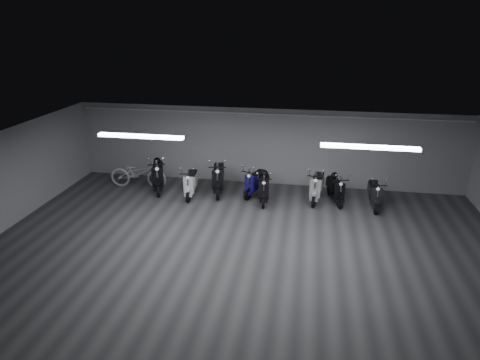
% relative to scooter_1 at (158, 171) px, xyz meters
% --- Properties ---
extents(floor, '(14.00, 10.00, 0.01)m').
position_rel_scooter_1_xyz_m(floor, '(3.68, -3.72, -0.73)').
color(floor, '#3A3A3D').
rests_on(floor, ground).
extents(ceiling, '(14.00, 10.00, 0.01)m').
position_rel_scooter_1_xyz_m(ceiling, '(3.68, -3.72, 2.08)').
color(ceiling, slate).
rests_on(ceiling, ground).
extents(back_wall, '(14.00, 0.01, 2.80)m').
position_rel_scooter_1_xyz_m(back_wall, '(3.68, 1.29, 0.68)').
color(back_wall, '#A1A1A3').
rests_on(back_wall, ground).
extents(front_wall, '(14.00, 0.01, 2.80)m').
position_rel_scooter_1_xyz_m(front_wall, '(3.68, -8.72, 0.68)').
color(front_wall, '#A1A1A3').
rests_on(front_wall, ground).
extents(fluor_strip_left, '(2.40, 0.18, 0.08)m').
position_rel_scooter_1_xyz_m(fluor_strip_left, '(0.68, -2.72, 2.02)').
color(fluor_strip_left, white).
rests_on(fluor_strip_left, ceiling).
extents(fluor_strip_right, '(2.40, 0.18, 0.08)m').
position_rel_scooter_1_xyz_m(fluor_strip_right, '(6.68, -2.72, 2.02)').
color(fluor_strip_right, white).
rests_on(fluor_strip_right, ceiling).
extents(conduit, '(13.60, 0.05, 0.05)m').
position_rel_scooter_1_xyz_m(conduit, '(3.68, 1.20, 1.90)').
color(conduit, white).
rests_on(conduit, back_wall).
extents(scooter_1, '(1.26, 2.04, 1.44)m').
position_rel_scooter_1_xyz_m(scooter_1, '(0.00, 0.00, 0.00)').
color(scooter_1, black).
rests_on(scooter_1, floor).
extents(scooter_2, '(0.72, 1.71, 1.23)m').
position_rel_scooter_1_xyz_m(scooter_2, '(1.30, -0.32, -0.10)').
color(scooter_2, white).
rests_on(scooter_2, floor).
extents(scooter_3, '(0.97, 2.01, 1.44)m').
position_rel_scooter_1_xyz_m(scooter_3, '(2.16, 0.13, -0.00)').
color(scooter_3, black).
rests_on(scooter_3, floor).
extents(scooter_4, '(1.09, 1.73, 1.23)m').
position_rel_scooter_1_xyz_m(scooter_4, '(3.46, 0.17, -0.11)').
color(scooter_4, navy).
rests_on(scooter_4, floor).
extents(scooter_5, '(0.68, 1.69, 1.23)m').
position_rel_scooter_1_xyz_m(scooter_5, '(3.83, -0.35, -0.11)').
color(scooter_5, black).
rests_on(scooter_5, floor).
extents(scooter_6, '(0.84, 1.83, 1.31)m').
position_rel_scooter_1_xyz_m(scooter_6, '(5.56, 0.03, -0.07)').
color(scooter_6, '#AEAEB2').
rests_on(scooter_6, floor).
extents(scooter_7, '(0.93, 1.69, 1.19)m').
position_rel_scooter_1_xyz_m(scooter_7, '(6.17, 0.00, -0.12)').
color(scooter_7, black).
rests_on(scooter_7, floor).
extents(scooter_9, '(0.55, 1.63, 1.21)m').
position_rel_scooter_1_xyz_m(scooter_9, '(7.39, -0.23, -0.12)').
color(scooter_9, black).
rests_on(scooter_9, floor).
extents(bicycle, '(2.08, 0.82, 1.32)m').
position_rel_scooter_1_xyz_m(bicycle, '(-0.79, 0.12, -0.06)').
color(bicycle, white).
rests_on(bicycle, floor).
extents(helmet_0, '(0.24, 0.24, 0.24)m').
position_rel_scooter_1_xyz_m(helmet_0, '(-0.09, 0.25, 0.29)').
color(helmet_0, black).
rests_on(helmet_0, scooter_1).
extents(helmet_1, '(0.23, 0.23, 0.23)m').
position_rel_scooter_1_xyz_m(helmet_1, '(6.11, 0.22, 0.13)').
color(helmet_1, black).
rests_on(helmet_1, scooter_7).
extents(helmet_2, '(0.25, 0.25, 0.25)m').
position_rel_scooter_1_xyz_m(helmet_2, '(3.81, -0.12, 0.17)').
color(helmet_2, black).
rests_on(helmet_2, scooter_5).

